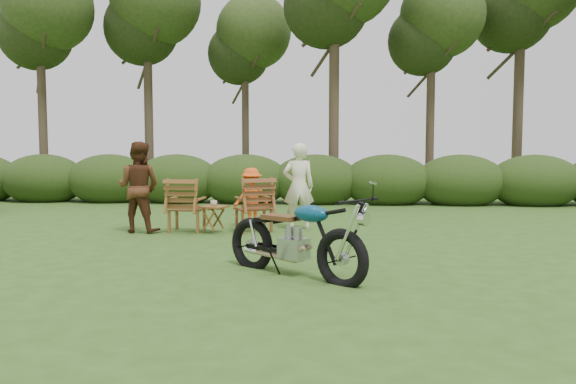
# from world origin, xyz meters

# --- Properties ---
(ground) EXTENTS (80.00, 80.00, 0.00)m
(ground) POSITION_xyz_m (0.00, 0.00, 0.00)
(ground) COLOR #294B19
(ground) RESTS_ON ground
(tree_line) EXTENTS (22.52, 11.62, 8.14)m
(tree_line) POSITION_xyz_m (0.50, 9.74, 3.81)
(tree_line) COLOR #382D1F
(tree_line) RESTS_ON ground
(motorcycle) EXTENTS (2.11, 1.87, 1.18)m
(motorcycle) POSITION_xyz_m (0.02, -0.03, 0.00)
(motorcycle) COLOR #0C6FA4
(motorcycle) RESTS_ON ground
(lawn_chair_right) EXTENTS (0.91, 0.91, 1.01)m
(lawn_chair_right) POSITION_xyz_m (-0.99, 3.56, 0.00)
(lawn_chair_right) COLOR brown
(lawn_chair_right) RESTS_ON ground
(lawn_chair_left) EXTENTS (0.71, 0.71, 0.99)m
(lawn_chair_left) POSITION_xyz_m (-2.23, 3.42, 0.00)
(lawn_chair_left) COLOR brown
(lawn_chair_left) RESTS_ON ground
(side_table) EXTENTS (0.60, 0.55, 0.50)m
(side_table) POSITION_xyz_m (-1.69, 3.27, 0.25)
(side_table) COLOR brown
(side_table) RESTS_ON ground
(cup) EXTENTS (0.13, 0.13, 0.10)m
(cup) POSITION_xyz_m (-1.69, 3.32, 0.55)
(cup) COLOR beige
(cup) RESTS_ON side_table
(adult_a) EXTENTS (0.67, 0.51, 1.65)m
(adult_a) POSITION_xyz_m (-0.16, 3.92, 0.00)
(adult_a) COLOR #F6F1CA
(adult_a) RESTS_ON ground
(adult_b) EXTENTS (0.89, 0.74, 1.68)m
(adult_b) POSITION_xyz_m (-3.09, 3.27, 0.00)
(adult_b) COLOR #4C2815
(adult_b) RESTS_ON ground
(child) EXTENTS (0.87, 0.78, 1.18)m
(child) POSITION_xyz_m (-1.10, 4.05, 0.00)
(child) COLOR #EF5416
(child) RESTS_ON ground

